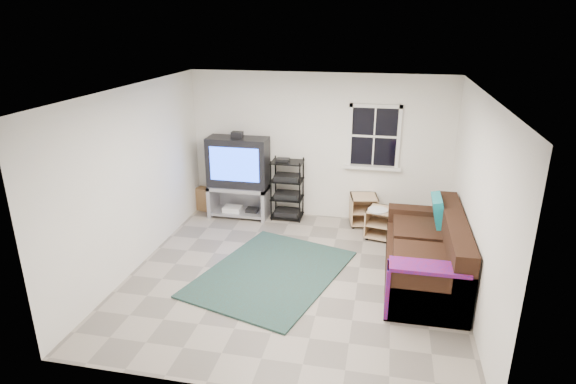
% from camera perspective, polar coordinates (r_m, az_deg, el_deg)
% --- Properties ---
extents(room, '(4.60, 4.62, 4.60)m').
position_cam_1_polar(room, '(8.40, 10.14, 6.01)').
color(room, gray).
rests_on(room, ground).
extents(tv_unit, '(1.08, 0.54, 1.58)m').
position_cam_1_polar(tv_unit, '(8.70, -5.87, 2.54)').
color(tv_unit, '#96969E').
rests_on(tv_unit, ground).
extents(av_rack, '(0.56, 0.41, 1.11)m').
position_cam_1_polar(av_rack, '(8.67, -0.08, -0.10)').
color(av_rack, black).
rests_on(av_rack, ground).
extents(side_table_left, '(0.53, 0.53, 0.54)m').
position_cam_1_polar(side_table_left, '(8.59, 8.89, -1.94)').
color(side_table_left, tan).
rests_on(side_table_left, ground).
extents(side_table_right, '(0.54, 0.54, 0.53)m').
position_cam_1_polar(side_table_right, '(8.12, 11.00, -3.34)').
color(side_table_right, tan).
rests_on(side_table_right, ground).
extents(sofa, '(1.00, 2.26, 1.03)m').
position_cam_1_polar(sofa, '(6.93, 16.18, -7.35)').
color(sofa, black).
rests_on(sofa, ground).
extents(shag_rug, '(2.29, 2.72, 0.03)m').
position_cam_1_polar(shag_rug, '(6.97, -1.95, -9.59)').
color(shag_rug, black).
rests_on(shag_rug, ground).
extents(paper_bag, '(0.34, 0.26, 0.43)m').
position_cam_1_polar(paper_bag, '(9.27, -9.86, -0.82)').
color(paper_bag, olive).
rests_on(paper_bag, ground).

